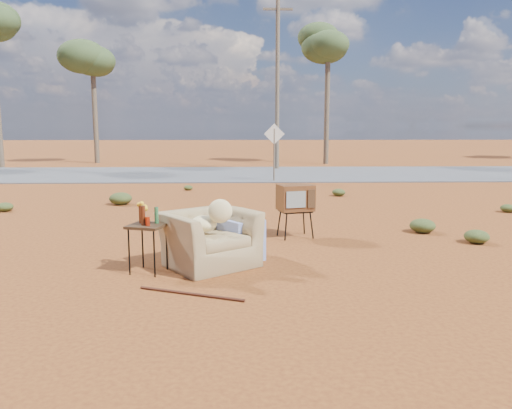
{
  "coord_description": "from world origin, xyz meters",
  "views": [
    {
      "loc": [
        0.25,
        -6.87,
        2.09
      ],
      "look_at": [
        0.5,
        1.32,
        0.8
      ],
      "focal_mm": 35.0,
      "sensor_mm": 36.0,
      "label": 1
    }
  ],
  "objects": [
    {
      "name": "ground",
      "position": [
        0.0,
        0.0,
        0.0
      ],
      "size": [
        140.0,
        140.0,
        0.0
      ],
      "primitive_type": "plane",
      "color": "brown",
      "rests_on": "ground"
    },
    {
      "name": "highway",
      "position": [
        0.0,
        15.0,
        0.02
      ],
      "size": [
        140.0,
        7.0,
        0.04
      ],
      "primitive_type": "cube",
      "color": "#565659",
      "rests_on": "ground"
    },
    {
      "name": "armchair",
      "position": [
        -0.15,
        0.54,
        0.52
      ],
      "size": [
        1.63,
        1.65,
        1.11
      ],
      "rotation": [
        0.0,
        0.0,
        0.63
      ],
      "color": "#957C51",
      "rests_on": "ground"
    },
    {
      "name": "tv_unit",
      "position": [
        1.27,
        2.38,
        0.75
      ],
      "size": [
        0.73,
        0.64,
        1.01
      ],
      "rotation": [
        0.0,
        0.0,
        0.25
      ],
      "color": "black",
      "rests_on": "ground"
    },
    {
      "name": "side_table",
      "position": [
        -1.11,
        0.19,
        0.73
      ],
      "size": [
        0.61,
        0.61,
        0.99
      ],
      "rotation": [
        0.0,
        0.0,
        -0.3
      ],
      "color": "#3B2515",
      "rests_on": "ground"
    },
    {
      "name": "rusty_bar",
      "position": [
        -0.39,
        -0.87,
        0.02
      ],
      "size": [
        1.36,
        0.58,
        0.04
      ],
      "primitive_type": "cylinder",
      "rotation": [
        0.0,
        1.57,
        -0.38
      ],
      "color": "#522016",
      "rests_on": "ground"
    },
    {
      "name": "road_sign",
      "position": [
        1.5,
        12.0,
        1.5
      ],
      "size": [
        0.78,
        0.06,
        2.19
      ],
      "color": "brown",
      "rests_on": "ground"
    },
    {
      "name": "eucalyptus_near_left",
      "position": [
        -8.0,
        22.0,
        5.45
      ],
      "size": [
        3.2,
        3.2,
        6.6
      ],
      "color": "brown",
      "rests_on": "ground"
    },
    {
      "name": "eucalyptus_center",
      "position": [
        5.0,
        21.0,
        6.43
      ],
      "size": [
        3.2,
        3.2,
        7.6
      ],
      "color": "brown",
      "rests_on": "ground"
    },
    {
      "name": "utility_pole_center",
      "position": [
        2.0,
        17.5,
        4.15
      ],
      "size": [
        1.4,
        0.2,
        8.0
      ],
      "color": "brown",
      "rests_on": "ground"
    },
    {
      "name": "scrub_patch",
      "position": [
        -0.82,
        4.41,
        0.14
      ],
      "size": [
        17.49,
        8.07,
        0.33
      ],
      "color": "#465224",
      "rests_on": "ground"
    }
  ]
}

